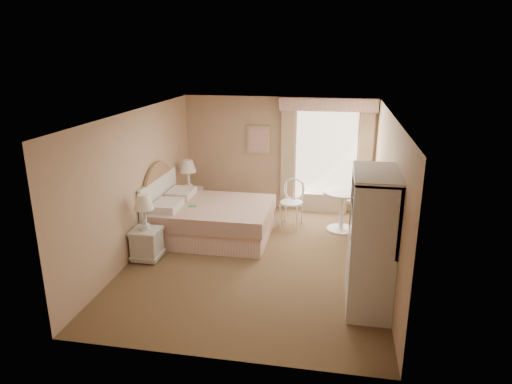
% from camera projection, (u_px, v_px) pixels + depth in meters
% --- Properties ---
extents(room, '(4.21, 5.51, 2.51)m').
position_uv_depth(room, '(257.00, 189.00, 7.55)').
color(room, brown).
rests_on(room, ground).
extents(window, '(2.05, 0.22, 2.51)m').
position_uv_depth(window, '(326.00, 152.00, 9.84)').
color(window, white).
rests_on(window, room).
extents(framed_art, '(0.52, 0.04, 0.62)m').
position_uv_depth(framed_art, '(258.00, 140.00, 10.09)').
color(framed_art, tan).
rests_on(framed_art, room).
extents(bed, '(2.22, 1.75, 1.55)m').
position_uv_depth(bed, '(207.00, 218.00, 8.73)').
color(bed, '#D38D89').
rests_on(bed, room).
extents(nightstand_near, '(0.47, 0.47, 1.15)m').
position_uv_depth(nightstand_near, '(146.00, 236.00, 7.75)').
color(nightstand_near, silver).
rests_on(nightstand_near, room).
extents(nightstand_far, '(0.49, 0.49, 1.20)m').
position_uv_depth(nightstand_far, '(189.00, 194.00, 9.92)').
color(nightstand_far, silver).
rests_on(nightstand_far, room).
extents(round_table, '(0.76, 0.76, 0.81)m').
position_uv_depth(round_table, '(342.00, 205.00, 8.99)').
color(round_table, white).
rests_on(round_table, room).
extents(cafe_chair, '(0.55, 0.55, 0.96)m').
position_uv_depth(cafe_chair, '(292.00, 198.00, 9.29)').
color(cafe_chair, white).
rests_on(cafe_chair, room).
extents(armoire, '(0.58, 1.17, 1.94)m').
position_uv_depth(armoire, '(371.00, 252.00, 6.27)').
color(armoire, silver).
rests_on(armoire, room).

